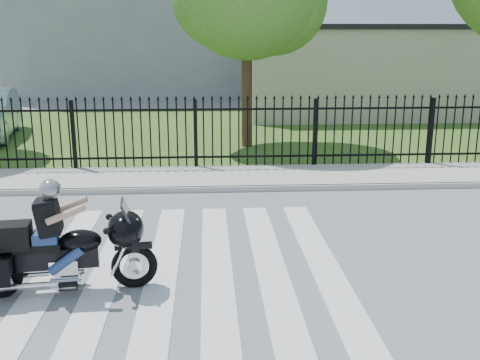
{
  "coord_description": "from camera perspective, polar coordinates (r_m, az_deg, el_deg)",
  "views": [
    {
      "loc": [
        0.28,
        -7.85,
        3.37
      ],
      "look_at": [
        0.82,
        1.18,
        1.0
      ],
      "focal_mm": 42.0,
      "sensor_mm": 36.0,
      "label": 1
    }
  ],
  "objects": [
    {
      "name": "ground",
      "position": [
        8.55,
        -5.08,
        -8.61
      ],
      "size": [
        120.0,
        120.0,
        0.0
      ],
      "primitive_type": "plane",
      "color": "slate",
      "rests_on": "ground"
    },
    {
      "name": "crosswalk",
      "position": [
        8.54,
        -5.08,
        -8.58
      ],
      "size": [
        5.0,
        5.5,
        0.01
      ],
      "primitive_type": null,
      "color": "silver",
      "rests_on": "ground"
    },
    {
      "name": "sidewalk",
      "position": [
        13.27,
        -4.53,
        0.19
      ],
      "size": [
        40.0,
        2.0,
        0.12
      ],
      "primitive_type": "cube",
      "color": "#ADAAA3",
      "rests_on": "ground"
    },
    {
      "name": "curb",
      "position": [
        12.31,
        -4.6,
        -0.97
      ],
      "size": [
        40.0,
        0.12,
        0.12
      ],
      "primitive_type": "cube",
      "color": "#ADAAA3",
      "rests_on": "ground"
    },
    {
      "name": "grass_strip",
      "position": [
        20.13,
        -4.19,
        5.05
      ],
      "size": [
        40.0,
        12.0,
        0.02
      ],
      "primitive_type": "cube",
      "color": "#31531C",
      "rests_on": "ground"
    },
    {
      "name": "iron_fence",
      "position": [
        14.07,
        -4.53,
        4.54
      ],
      "size": [
        26.0,
        0.04,
        1.8
      ],
      "color": "black",
      "rests_on": "ground"
    },
    {
      "name": "building_low",
      "position": [
        24.83,
        12.5,
        10.61
      ],
      "size": [
        10.0,
        6.0,
        3.5
      ],
      "primitive_type": "cube",
      "color": "#C0B7A0",
      "rests_on": "ground"
    },
    {
      "name": "building_low_roof",
      "position": [
        24.78,
        12.74,
        14.88
      ],
      "size": [
        10.2,
        6.2,
        0.2
      ],
      "primitive_type": "cube",
      "color": "black",
      "rests_on": "building_low"
    },
    {
      "name": "motorcycle_rider",
      "position": [
        7.81,
        -17.9,
        -6.41
      ],
      "size": [
        2.42,
        0.92,
        1.6
      ],
      "rotation": [
        0.0,
        0.0,
        0.11
      ],
      "color": "black",
      "rests_on": "ground"
    }
  ]
}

